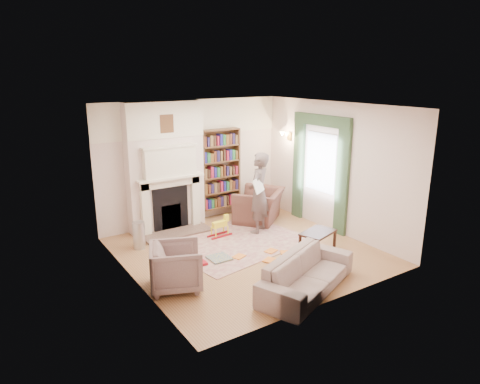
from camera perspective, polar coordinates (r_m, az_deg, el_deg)
floor at (r=8.43m, az=0.94°, el=-7.93°), size 4.50×4.50×0.00m
ceiling at (r=7.75m, az=1.03°, el=11.40°), size 4.50×4.50×0.00m
wall_back at (r=9.87m, az=-6.36°, el=4.04°), size 4.50×0.00×4.50m
wall_front at (r=6.31m, az=12.48°, el=-2.97°), size 4.50×0.00×4.50m
wall_left at (r=7.01m, az=-14.45°, el=-1.21°), size 0.00×4.50×4.50m
wall_right at (r=9.39m, az=12.46°, el=3.15°), size 0.00×4.50×4.50m
fireplace at (r=9.39m, az=-9.89°, el=3.21°), size 1.70×0.58×2.80m
bookcase at (r=10.11m, az=-2.69°, el=3.09°), size 1.00×0.24×1.85m
window at (r=9.64m, az=10.73°, el=3.88°), size 0.02×0.90×1.30m
curtain_left at (r=9.19m, az=13.49°, el=1.55°), size 0.07×0.32×2.40m
curtain_right at (r=10.18m, az=7.81°, el=3.19°), size 0.07×0.32×2.40m
pelmet at (r=9.47m, az=10.82°, el=9.37°), size 0.09×1.70×0.24m
wall_sconce at (r=10.25m, az=5.76°, el=7.32°), size 0.20×0.24×0.24m
rug at (r=8.87m, az=-0.67°, el=-6.65°), size 3.01×2.51×0.01m
armchair_reading at (r=10.02m, az=2.57°, el=-1.79°), size 1.51×1.49×0.74m
armchair_left at (r=7.04m, az=-8.51°, el=-9.80°), size 1.05×1.04×0.74m
sofa at (r=7.00m, az=8.91°, el=-10.67°), size 2.15×1.48×0.58m
man_reading at (r=9.16m, az=2.50°, el=-0.14°), size 0.77×0.71×1.76m
newspaper at (r=8.85m, az=2.47°, el=0.87°), size 0.42×0.34×0.29m
coffee_table at (r=8.39m, az=10.29°, el=-6.65°), size 0.80×0.64×0.45m
paraffin_heater at (r=8.71m, az=-13.32°, el=-5.64°), size 0.31×0.31×0.55m
rocking_horse at (r=9.09m, az=-2.73°, el=-4.61°), size 0.53×0.25×0.46m
board_game at (r=8.10m, az=-2.79°, el=-8.79°), size 0.39×0.39×0.03m
game_box_lid at (r=7.87m, az=-5.51°, el=-9.50°), size 0.29×0.19×0.05m
comic_annuals at (r=8.25m, az=3.57°, el=-8.37°), size 1.17×0.70×0.02m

